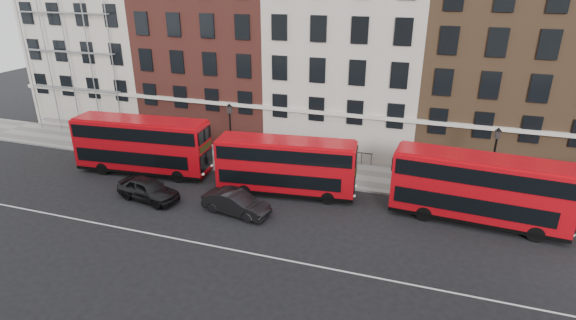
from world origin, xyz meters
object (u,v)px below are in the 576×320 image
(car_rear, at_px, (148,189))
(car_front, at_px, (236,203))
(bus_b, at_px, (285,165))
(bus_c, at_px, (479,188))
(bus_a, at_px, (142,144))

(car_rear, height_order, car_front, car_rear)
(bus_b, distance_m, car_front, 4.61)
(bus_c, distance_m, car_front, 15.44)
(bus_a, distance_m, bus_b, 11.90)
(car_rear, bearing_deg, bus_c, -69.16)
(bus_a, height_order, car_front, bus_a)
(bus_b, relative_size, car_rear, 2.13)
(bus_a, bearing_deg, bus_b, -5.20)
(bus_a, relative_size, bus_c, 1.01)
(bus_b, bearing_deg, bus_c, -6.85)
(bus_b, bearing_deg, car_front, -126.44)
(bus_a, distance_m, car_rear, 5.25)
(car_rear, bearing_deg, car_front, -78.39)
(bus_a, bearing_deg, car_front, -26.54)
(bus_a, bearing_deg, car_rear, -57.20)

